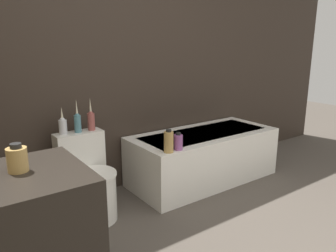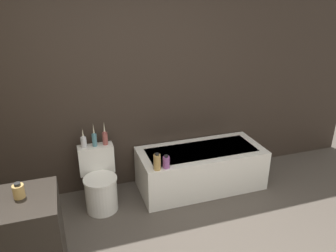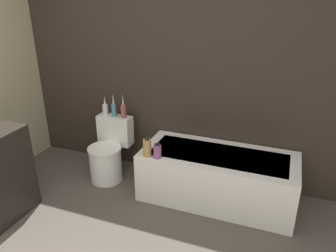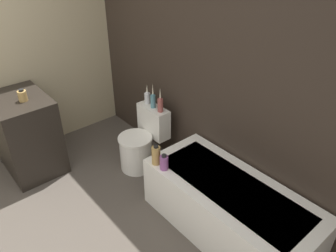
# 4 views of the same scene
# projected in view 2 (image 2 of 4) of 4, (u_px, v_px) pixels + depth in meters

# --- Properties ---
(wall_back_tiled) EXTENTS (6.40, 0.06, 2.60)m
(wall_back_tiled) POSITION_uv_depth(u_px,v_px,m) (128.00, 84.00, 3.79)
(wall_back_tiled) COLOR #332821
(wall_back_tiled) RESTS_ON ground_plane
(bathtub) EXTENTS (1.53, 0.68, 0.51)m
(bathtub) POSITION_uv_depth(u_px,v_px,m) (201.00, 168.00, 4.07)
(bathtub) COLOR white
(bathtub) RESTS_ON ground
(toilet) EXTENTS (0.39, 0.52, 0.68)m
(toilet) POSITION_uv_depth(u_px,v_px,m) (100.00, 183.00, 3.68)
(toilet) COLOR white
(toilet) RESTS_ON ground
(vanity_counter) EXTENTS (0.73, 0.54, 0.86)m
(vanity_counter) POSITION_uv_depth(u_px,v_px,m) (16.00, 248.00, 2.58)
(vanity_counter) COLOR black
(vanity_counter) RESTS_ON ground
(soap_bottle_glass) EXTENTS (0.09, 0.09, 0.12)m
(soap_bottle_glass) POSITION_uv_depth(u_px,v_px,m) (19.00, 191.00, 2.45)
(soap_bottle_glass) COLOR tan
(soap_bottle_glass) RESTS_ON vanity_counter
(vase_gold) EXTENTS (0.06, 0.06, 0.22)m
(vase_gold) POSITION_uv_depth(u_px,v_px,m) (84.00, 141.00, 3.64)
(vase_gold) COLOR silver
(vase_gold) RESTS_ON toilet
(vase_silver) EXTENTS (0.06, 0.06, 0.27)m
(vase_silver) POSITION_uv_depth(u_px,v_px,m) (94.00, 139.00, 3.66)
(vase_silver) COLOR teal
(vase_silver) RESTS_ON toilet
(vase_bronze) EXTENTS (0.06, 0.06, 0.27)m
(vase_bronze) POSITION_uv_depth(u_px,v_px,m) (105.00, 137.00, 3.69)
(vase_bronze) COLOR #994C47
(vase_bronze) RESTS_ON toilet
(shampoo_bottle_tall) EXTENTS (0.08, 0.08, 0.20)m
(shampoo_bottle_tall) POSITION_uv_depth(u_px,v_px,m) (157.00, 162.00, 3.51)
(shampoo_bottle_tall) COLOR tan
(shampoo_bottle_tall) RESTS_ON bathtub
(shampoo_bottle_short) EXTENTS (0.08, 0.08, 0.15)m
(shampoo_bottle_short) POSITION_uv_depth(u_px,v_px,m) (166.00, 162.00, 3.55)
(shampoo_bottle_short) COLOR #8C4C8C
(shampoo_bottle_short) RESTS_ON bathtub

